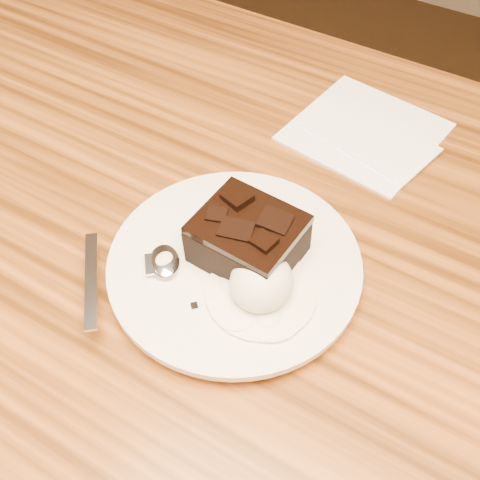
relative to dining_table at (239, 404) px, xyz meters
The scene contains 10 objects.
dining_table is the anchor object (origin of this frame).
plate 0.39m from the dining_table, 64.52° to the right, with size 0.24×0.24×0.02m, color silver.
brownie 0.42m from the dining_table, 38.51° to the right, with size 0.09×0.08×0.04m, color black.
ice_cream_scoop 0.42m from the dining_table, 42.46° to the right, with size 0.06×0.06×0.05m, color white.
melt_puddle 0.40m from the dining_table, 42.46° to the right, with size 0.10×0.10×0.00m, color white.
spoon 0.41m from the dining_table, 120.27° to the right, with size 0.03×0.16×0.01m, color silver, non-canonical shape.
napkin 0.44m from the dining_table, 80.33° to the left, with size 0.16×0.16×0.01m, color white.
crumb_a 0.41m from the dining_table, 83.74° to the right, with size 0.01×0.01×0.00m, color black.
crumb_b 0.40m from the dining_table, 29.73° to the right, with size 0.01×0.01×0.00m, color black.
crumb_c 0.40m from the dining_table, 63.62° to the right, with size 0.01×0.00×0.00m, color black.
Camera 1 is at (0.19, -0.31, 1.20)m, focal length 43.62 mm.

